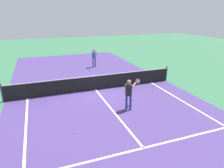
{
  "coord_description": "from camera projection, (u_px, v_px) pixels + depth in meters",
  "views": [
    {
      "loc": [
        -3.27,
        -11.86,
        4.73
      ],
      "look_at": [
        0.4,
        -1.99,
        1.0
      ],
      "focal_mm": 32.51,
      "sensor_mm": 36.0,
      "label": 1
    }
  ],
  "objects": [
    {
      "name": "line_center_service",
      "position": [
        113.0,
        111.0,
        10.3
      ],
      "size": [
        0.1,
        6.4,
        0.01
      ],
      "primitive_type": "cube",
      "color": "white",
      "rests_on": "ground_plane"
    },
    {
      "name": "tennis_ball_mid_court",
      "position": [
        78.0,
        132.0,
        8.41
      ],
      "size": [
        0.07,
        0.07,
        0.07
      ],
      "primitive_type": "sphere",
      "color": "#CCE033",
      "rests_on": "ground_plane"
    },
    {
      "name": "player_near",
      "position": [
        129.0,
        91.0,
        10.16
      ],
      "size": [
        1.02,
        0.77,
        1.6
      ],
      "color": "navy",
      "rests_on": "ground_plane"
    },
    {
      "name": "line_sideline_left",
      "position": [
        24.0,
        168.0,
        6.53
      ],
      "size": [
        0.1,
        11.89,
        0.01
      ],
      "primitive_type": "cube",
      "color": "white",
      "rests_on": "ground_plane"
    },
    {
      "name": "ground_plane",
      "position": [
        96.0,
        90.0,
        13.13
      ],
      "size": [
        60.0,
        60.0,
        0.0
      ],
      "primitive_type": "plane",
      "color": "#38724C"
    },
    {
      "name": "court_surface_inbounds",
      "position": [
        96.0,
        90.0,
        13.13
      ],
      "size": [
        10.62,
        24.4,
        0.0
      ],
      "primitive_type": "cube",
      "color": "#4C387A",
      "rests_on": "ground_plane"
    },
    {
      "name": "line_service_near",
      "position": [
        143.0,
        148.0,
        7.48
      ],
      "size": [
        8.22,
        0.1,
        0.01
      ],
      "primitive_type": "cube",
      "color": "white",
      "rests_on": "ground_plane"
    },
    {
      "name": "line_sideline_right",
      "position": [
        218.0,
        122.0,
        9.23
      ],
      "size": [
        0.1,
        11.89,
        0.01
      ],
      "primitive_type": "cube",
      "color": "white",
      "rests_on": "ground_plane"
    },
    {
      "name": "player_far",
      "position": [
        94.0,
        55.0,
        18.21
      ],
      "size": [
        0.42,
        1.25,
        1.75
      ],
      "color": "navy",
      "rests_on": "ground_plane"
    },
    {
      "name": "net",
      "position": [
        95.0,
        82.0,
        12.97
      ],
      "size": [
        10.82,
        0.09,
        1.07
      ],
      "color": "#33383D",
      "rests_on": "ground_plane"
    }
  ]
}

